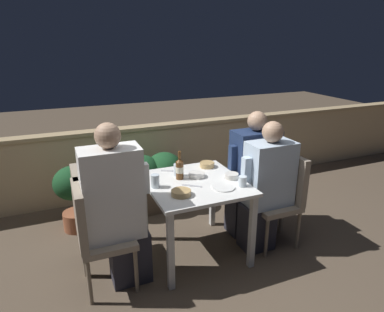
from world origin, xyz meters
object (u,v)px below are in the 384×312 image
Objects in this scene: chair_right_near at (283,192)px; potted_plant at (73,192)px; chair_left_near at (93,229)px; chair_left_far at (90,210)px; person_white_polo at (117,208)px; chair_right_far at (267,180)px; person_blue_shirt at (266,187)px; person_navy_jumper at (251,174)px; beer_bottle at (180,168)px.

chair_right_near is 2.09m from potted_plant.
chair_left_near and chair_left_far have the same top height.
chair_left_near is 0.24m from person_white_polo.
person_white_polo is 1.51× the size of chair_left_far.
chair_right_far is (1.79, 0.30, 0.00)m from chair_left_near.
chair_left_near is 1.00× the size of chair_right_far.
potted_plant is at bearing 151.07° from chair_right_near.
person_blue_shirt is 0.39m from chair_right_far.
chair_right_near is (1.74, -0.33, 0.00)m from chair_left_far.
chair_right_near is at bearing -61.10° from person_navy_jumper.
person_blue_shirt reaches higher than potted_plant.
beer_bottle reaches higher than potted_plant.
beer_bottle is (-0.98, -0.04, 0.29)m from chair_right_far.
chair_left_near is at bearing 179.94° from chair_right_near.
chair_left_near and chair_right_near have the same top height.
person_white_polo reaches higher than person_navy_jumper.
person_navy_jumper is (1.39, 0.30, -0.05)m from person_white_polo.
potted_plant is at bearing 148.21° from person_blue_shirt.
person_white_polo is 1.43m from person_navy_jumper.
chair_right_near is at bearing -0.06° from chair_left_near.
beer_bottle is at bearing -4.70° from chair_left_far.
chair_left_far is 1.28× the size of potted_plant.
chair_right_far is at bearing -20.95° from potted_plant.
chair_right_far is 1.02m from beer_bottle.
chair_left_far is 1.00× the size of chair_right_near.
person_blue_shirt is at bearing -0.08° from person_white_polo.
chair_right_far is (0.23, 0.30, -0.08)m from person_blue_shirt.
chair_right_near is 0.71× the size of person_navy_jumper.
person_white_polo is 1.51× the size of chair_right_far.
person_white_polo reaches higher than person_blue_shirt.
chair_right_near is 1.28× the size of potted_plant.
person_blue_shirt reaches higher than chair_right_near.
chair_left_near is 3.43× the size of beer_bottle.
person_blue_shirt is (1.36, -0.00, -0.06)m from person_white_polo.
chair_right_near reaches higher than potted_plant.
person_white_polo is 1.07× the size of person_navy_jumper.
person_blue_shirt is at bearing -127.58° from chair_right_far.
chair_left_near is 1.62m from person_navy_jumper.
person_white_polo reaches higher than beer_bottle.
chair_right_near is 0.30m from chair_right_far.
chair_left_far is at bearing -82.19° from potted_plant.
person_white_polo reaches higher than chair_right_far.
potted_plant is (-0.27, 1.01, -0.25)m from person_white_polo.
person_white_polo is at bearing -157.01° from beer_bottle.
person_navy_jumper is 4.84× the size of beer_bottle.
chair_right_far is at bearing -0.00° from person_navy_jumper.
chair_right_near is at bearing 0.00° from person_blue_shirt.
person_blue_shirt is at bearing -12.04° from chair_left_far.
person_white_polo is 1.57m from chair_right_near.
chair_left_near is 1.75m from chair_right_near.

